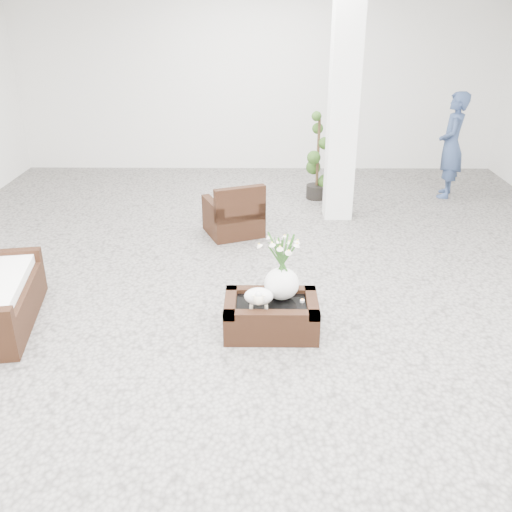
{
  "coord_description": "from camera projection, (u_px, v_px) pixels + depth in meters",
  "views": [
    {
      "loc": [
        0.05,
        -5.26,
        2.94
      ],
      "look_at": [
        0.0,
        -0.1,
        0.62
      ],
      "focal_mm": 39.37,
      "sensor_mm": 36.0,
      "label": 1
    }
  ],
  "objects": [
    {
      "name": "armchair",
      "position": [
        233.0,
        208.0,
        7.73
      ],
      "size": [
        0.91,
        0.89,
        0.75
      ],
      "primitive_type": "cube",
      "rotation": [
        0.0,
        0.0,
        3.53
      ],
      "color": "#351C0F",
      "rests_on": "ground"
    },
    {
      "name": "tealight",
      "position": [
        302.0,
        301.0,
        5.41
      ],
      "size": [
        0.04,
        0.04,
        0.03
      ],
      "primitive_type": "cylinder",
      "color": "white",
      "rests_on": "coffee_table"
    },
    {
      "name": "coffee_table",
      "position": [
        271.0,
        317.0,
        5.46
      ],
      "size": [
        0.9,
        0.6,
        0.31
      ],
      "primitive_type": "cube",
      "color": "#351C0F",
      "rests_on": "ground"
    },
    {
      "name": "column",
      "position": [
        344.0,
        98.0,
        7.83
      ],
      "size": [
        0.4,
        0.4,
        3.5
      ],
      "primitive_type": "cube",
      "color": "white",
      "rests_on": "ground"
    },
    {
      "name": "ground",
      "position": [
        256.0,
        305.0,
        6.0
      ],
      "size": [
        11.0,
        11.0,
        0.0
      ],
      "primitive_type": "plane",
      "color": "gray",
      "rests_on": "ground"
    },
    {
      "name": "planter_narcissus",
      "position": [
        282.0,
        261.0,
        5.33
      ],
      "size": [
        0.44,
        0.44,
        0.8
      ],
      "primitive_type": null,
      "color": "white",
      "rests_on": "coffee_table"
    },
    {
      "name": "shopper",
      "position": [
        451.0,
        145.0,
        9.08
      ],
      "size": [
        0.58,
        0.72,
        1.7
      ],
      "primitive_type": "imported",
      "rotation": [
        0.0,
        0.0,
        -1.9
      ],
      "color": "navy",
      "rests_on": "ground"
    },
    {
      "name": "topiary",
      "position": [
        318.0,
        157.0,
        9.02
      ],
      "size": [
        0.37,
        0.37,
        1.4
      ],
      "primitive_type": null,
      "color": "#274516",
      "rests_on": "ground"
    },
    {
      "name": "sheep_figurine",
      "position": [
        259.0,
        298.0,
        5.27
      ],
      "size": [
        0.28,
        0.23,
        0.21
      ],
      "primitive_type": "ellipsoid",
      "color": "white",
      "rests_on": "coffee_table"
    }
  ]
}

